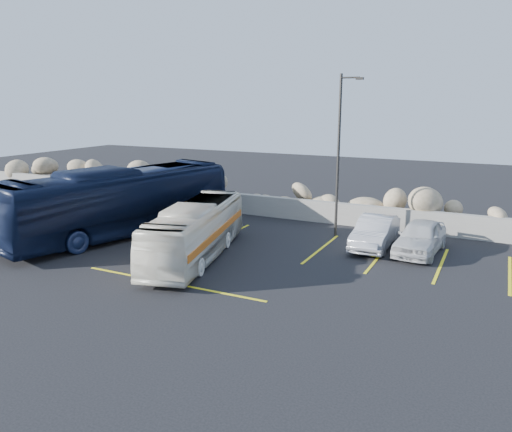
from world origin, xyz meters
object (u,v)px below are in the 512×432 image
at_px(car_b, 375,232).
at_px(car_a, 420,237).
at_px(lamppost, 340,152).
at_px(tour_coach, 121,201).
at_px(vintage_bus, 196,231).

bearing_deg(car_b, car_a, -0.65).
distance_m(lamppost, car_a, 5.65).
distance_m(lamppost, tour_coach, 11.29).
relative_size(tour_coach, car_b, 2.84).
height_order(vintage_bus, tour_coach, tour_coach).
xyz_separation_m(lamppost, car_b, (2.21, -1.11, -3.57)).
relative_size(vintage_bus, car_a, 2.00).
height_order(tour_coach, car_a, tour_coach).
bearing_deg(lamppost, car_a, -14.66).
relative_size(vintage_bus, car_b, 1.98).
height_order(lamppost, car_b, lamppost).
xyz_separation_m(lamppost, tour_coach, (-9.98, -4.62, -2.56)).
relative_size(lamppost, vintage_bus, 0.92).
xyz_separation_m(car_a, car_b, (-2.04, 0.00, -0.02)).
bearing_deg(car_b, vintage_bus, -143.46).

